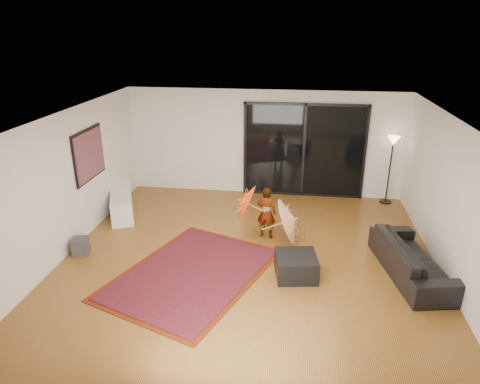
% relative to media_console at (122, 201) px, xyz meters
% --- Properties ---
extents(floor, '(7.00, 7.00, 0.00)m').
position_rel_media_console_xyz_m(floor, '(3.25, -1.83, -0.26)').
color(floor, brown).
rests_on(floor, ground).
extents(ceiling, '(7.00, 7.00, 0.00)m').
position_rel_media_console_xyz_m(ceiling, '(3.25, -1.83, 2.44)').
color(ceiling, white).
rests_on(ceiling, wall_back).
extents(wall_back, '(7.00, 0.00, 7.00)m').
position_rel_media_console_xyz_m(wall_back, '(3.25, 1.67, 1.09)').
color(wall_back, silver).
rests_on(wall_back, floor).
extents(wall_front, '(7.00, 0.00, 7.00)m').
position_rel_media_console_xyz_m(wall_front, '(3.25, -5.33, 1.09)').
color(wall_front, silver).
rests_on(wall_front, floor).
extents(wall_left, '(0.00, 7.00, 7.00)m').
position_rel_media_console_xyz_m(wall_left, '(-0.25, -1.83, 1.09)').
color(wall_left, silver).
rests_on(wall_left, floor).
extents(wall_right, '(0.00, 7.00, 7.00)m').
position_rel_media_console_xyz_m(wall_right, '(6.75, -1.83, 1.09)').
color(wall_right, silver).
rests_on(wall_right, floor).
extents(sliding_door, '(3.06, 0.07, 2.40)m').
position_rel_media_console_xyz_m(sliding_door, '(4.25, 1.63, 0.94)').
color(sliding_door, black).
rests_on(sliding_door, wall_back).
extents(painting, '(0.04, 1.28, 1.08)m').
position_rel_media_console_xyz_m(painting, '(-0.21, -0.83, 1.39)').
color(painting, black).
rests_on(painting, wall_left).
extents(media_console, '(1.17, 1.92, 0.52)m').
position_rel_media_console_xyz_m(media_console, '(0.00, 0.00, 0.00)').
color(media_console, white).
rests_on(media_console, floor).
extents(speaker, '(0.36, 0.36, 0.34)m').
position_rel_media_console_xyz_m(speaker, '(0.00, -2.06, -0.09)').
color(speaker, '#424244').
rests_on(speaker, floor).
extents(persian_rug, '(3.18, 3.69, 0.02)m').
position_rel_media_console_xyz_m(persian_rug, '(2.31, -2.48, -0.25)').
color(persian_rug, '#591D07').
rests_on(persian_rug, floor).
extents(sofa, '(1.23, 2.26, 0.63)m').
position_rel_media_console_xyz_m(sofa, '(6.20, -1.94, 0.05)').
color(sofa, black).
rests_on(sofa, floor).
extents(ottoman, '(0.81, 0.81, 0.41)m').
position_rel_media_console_xyz_m(ottoman, '(4.16, -2.28, -0.06)').
color(ottoman, black).
rests_on(ottoman, floor).
extents(floor_lamp, '(0.29, 0.29, 1.70)m').
position_rel_media_console_xyz_m(floor_lamp, '(6.35, 1.42, 1.08)').
color(floor_lamp, black).
rests_on(floor_lamp, floor).
extents(child, '(0.45, 0.35, 1.11)m').
position_rel_media_console_xyz_m(child, '(3.51, -0.84, 0.29)').
color(child, '#999999').
rests_on(child, floor).
extents(parasol_orange, '(0.47, 0.81, 0.85)m').
position_rel_media_console_xyz_m(parasol_orange, '(2.96, -0.89, 0.47)').
color(parasol_orange, '#F43C0C').
rests_on(parasol_orange, child).
extents(parasol_white, '(0.55, 0.96, 0.97)m').
position_rel_media_console_xyz_m(parasol_white, '(4.11, -0.99, 0.24)').
color(parasol_white, white).
rests_on(parasol_white, floor).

